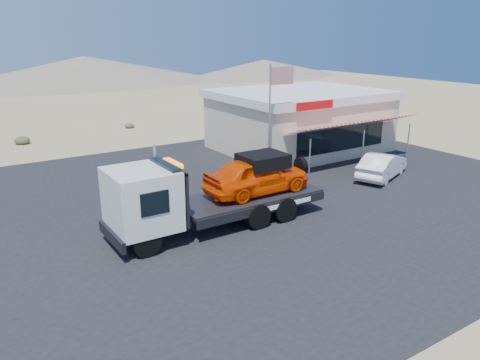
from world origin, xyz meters
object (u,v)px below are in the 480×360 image
at_px(jerky_store, 299,120).
at_px(white_sedan, 382,165).
at_px(tow_truck, 214,189).
at_px(flagpole, 273,109).

bearing_deg(jerky_store, white_sedan, -93.75).
bearing_deg(tow_truck, white_sedan, 4.42).
bearing_deg(white_sedan, flagpole, 36.87).
xyz_separation_m(white_sedan, flagpole, (-5.07, 3.09, 3.06)).
xyz_separation_m(jerky_store, flagpole, (-5.57, -4.47, 1.77)).
distance_m(tow_truck, flagpole, 7.37).
relative_size(white_sedan, flagpole, 0.69).
xyz_separation_m(white_sedan, jerky_store, (0.50, 7.57, 1.29)).
bearing_deg(white_sedan, jerky_store, -25.49).
height_order(tow_truck, white_sedan, tow_truck).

